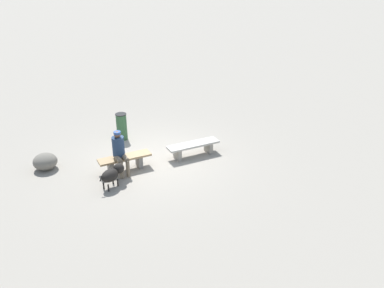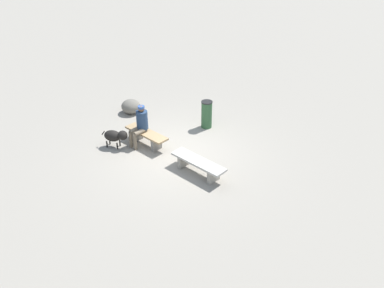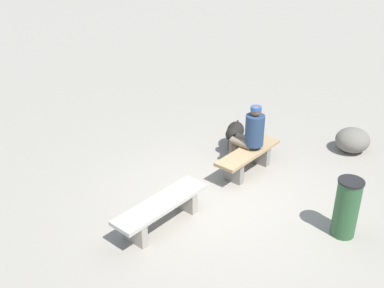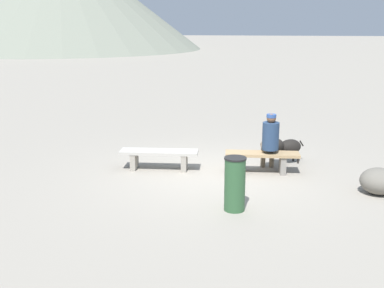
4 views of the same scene
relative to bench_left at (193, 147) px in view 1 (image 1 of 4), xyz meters
name	(u,v)px [view 1 (image 1 of 4)]	position (x,y,z in m)	size (l,w,h in m)	color
ground	(153,159)	(1.27, -0.29, -0.34)	(210.00, 210.00, 0.06)	gray
bench_left	(193,147)	(0.00, 0.00, 0.00)	(1.76, 0.57, 0.43)	gray
bench_right	(125,160)	(2.28, 0.08, 0.01)	(1.62, 0.53, 0.46)	gray
seated_person	(119,150)	(2.43, 0.17, 0.45)	(0.40, 0.68, 1.32)	navy
dog	(112,174)	(2.83, 0.87, 0.10)	(0.78, 0.62, 0.61)	black
trash_bin	(122,127)	(1.82, -2.15, 0.17)	(0.39, 0.39, 0.96)	#2D5633
boulder	(45,162)	(4.50, -0.92, -0.06)	(0.69, 0.72, 0.51)	#6B665B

